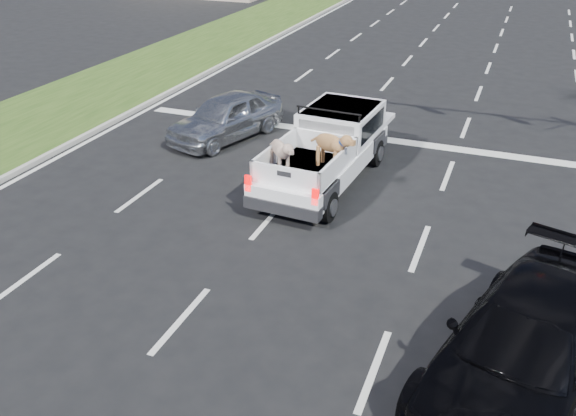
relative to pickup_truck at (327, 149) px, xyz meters
name	(u,v)px	position (x,y,z in m)	size (l,w,h in m)	color
ground	(272,344)	(1.19, -6.53, -0.90)	(160.00, 160.00, 0.00)	black
road_markings	(370,187)	(1.19, 0.03, -0.89)	(17.75, 60.00, 0.01)	silver
grass_median_left	(4,135)	(-10.31, -0.53, -0.85)	(5.00, 60.00, 0.10)	#294615
curb_left	(68,145)	(-7.86, -0.53, -0.83)	(0.15, 60.00, 0.14)	#A39F95
pickup_truck	(327,149)	(0.00, 0.00, 0.00)	(2.26, 5.24, 1.93)	black
silver_sedan	(226,116)	(-3.81, 1.87, -0.22)	(1.61, 4.01, 1.37)	#B5B7BC
black_coupe	(526,345)	(5.07, -6.01, -0.15)	(2.10, 5.16, 1.50)	black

